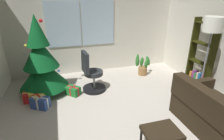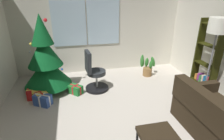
% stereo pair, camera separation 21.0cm
% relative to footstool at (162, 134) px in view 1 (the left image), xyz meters
% --- Properties ---
extents(ground_plane, '(4.69, 5.36, 0.10)m').
position_rel_footstool_xyz_m(ground_plane, '(-0.28, 0.66, -0.40)').
color(ground_plane, '#B8AFA3').
extents(wall_back_with_windows, '(4.69, 0.12, 2.58)m').
position_rel_footstool_xyz_m(wall_back_with_windows, '(-0.30, 3.38, 0.95)').
color(wall_back_with_windows, beige).
rests_on(wall_back_with_windows, ground_plane).
extents(footstool, '(0.51, 0.42, 0.41)m').
position_rel_footstool_xyz_m(footstool, '(0.00, 0.00, 0.00)').
color(footstool, black).
rests_on(footstool, ground_plane).
extents(holiday_tree, '(1.09, 1.09, 2.23)m').
position_rel_footstool_xyz_m(holiday_tree, '(-1.69, 2.36, 0.40)').
color(holiday_tree, '#4C331E').
rests_on(holiday_tree, ground_plane).
extents(gift_box_red, '(0.29, 0.20, 0.23)m').
position_rel_footstool_xyz_m(gift_box_red, '(-1.99, 2.02, -0.24)').
color(gift_box_red, red).
rests_on(gift_box_red, ground_plane).
extents(gift_box_green, '(0.36, 0.36, 0.20)m').
position_rel_footstool_xyz_m(gift_box_green, '(-1.07, 2.06, -0.25)').
color(gift_box_green, '#1E722D').
rests_on(gift_box_green, ground_plane).
extents(gift_box_gold, '(0.37, 0.42, 0.24)m').
position_rel_footstool_xyz_m(gift_box_gold, '(-1.83, 1.88, -0.23)').
color(gift_box_gold, gold).
rests_on(gift_box_gold, ground_plane).
extents(gift_box_blue, '(0.41, 0.36, 0.24)m').
position_rel_footstool_xyz_m(gift_box_blue, '(-1.76, 1.71, -0.23)').
color(gift_box_blue, '#2D4C99').
rests_on(gift_box_blue, ground_plane).
extents(office_chair, '(0.56, 0.56, 0.99)m').
position_rel_footstool_xyz_m(office_chair, '(-0.61, 2.14, 0.03)').
color(office_chair, black).
rests_on(office_chair, ground_plane).
extents(bookshelf, '(0.18, 0.64, 1.69)m').
position_rel_footstool_xyz_m(bookshelf, '(1.85, 1.49, 0.40)').
color(bookshelf, black).
rests_on(bookshelf, ground_plane).
extents(floor_lamp, '(0.36, 0.36, 1.79)m').
position_rel_footstool_xyz_m(floor_lamp, '(1.56, 1.06, 1.18)').
color(floor_lamp, slate).
rests_on(floor_lamp, ground_plane).
extents(potted_plant, '(0.50, 0.35, 0.62)m').
position_rel_footstool_xyz_m(potted_plant, '(0.95, 2.67, -0.10)').
color(potted_plant, olive).
rests_on(potted_plant, ground_plane).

